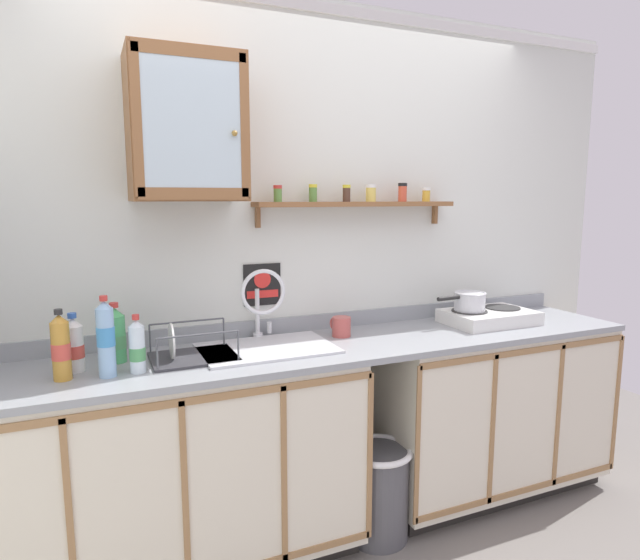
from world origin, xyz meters
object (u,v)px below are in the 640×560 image
at_px(dish_rack, 191,354).
at_px(bottle_juice_amber_0, 61,348).
at_px(hot_plate_stove, 489,317).
at_px(bottle_opaque_white_4, 74,346).
at_px(bottle_water_blue_1, 106,338).
at_px(bottle_soda_green_3, 115,336).
at_px(wall_cabinet, 186,128).
at_px(trash_bin, 378,490).
at_px(warning_sign, 262,285).
at_px(mug, 341,327).
at_px(sink, 266,351).
at_px(bottle_water_clear_2, 137,347).
at_px(saucepan, 469,301).

bearing_deg(dish_rack, bottle_juice_amber_0, -171.44).
height_order(hot_plate_stove, bottle_opaque_white_4, bottle_opaque_white_4).
relative_size(bottle_opaque_white_4, dish_rack, 0.67).
height_order(bottle_water_blue_1, bottle_soda_green_3, bottle_water_blue_1).
distance_m(wall_cabinet, trash_bin, 1.89).
xyz_separation_m(hot_plate_stove, dish_rack, (-1.62, -0.02, -0.02)).
height_order(bottle_opaque_white_4, warning_sign, warning_sign).
height_order(bottle_soda_green_3, dish_rack, bottle_soda_green_3).
bearing_deg(mug, sink, -171.49).
xyz_separation_m(bottle_opaque_white_4, mug, (1.21, 0.07, -0.06)).
bearing_deg(hot_plate_stove, bottle_soda_green_3, 177.94).
bearing_deg(dish_rack, hot_plate_stove, 0.53).
bearing_deg(trash_bin, dish_rack, 168.70).
bearing_deg(warning_sign, trash_bin, -45.80).
distance_m(sink, bottle_juice_amber_0, 0.86).
xyz_separation_m(bottle_soda_green_3, trash_bin, (1.13, -0.25, -0.82)).
bearing_deg(sink, bottle_juice_amber_0, -173.00).
bearing_deg(bottle_water_clear_2, wall_cabinet, 39.77).
xyz_separation_m(sink, wall_cabinet, (-0.31, 0.09, 0.99)).
distance_m(sink, bottle_water_clear_2, 0.59).
xyz_separation_m(bottle_opaque_white_4, trash_bin, (1.29, -0.18, -0.82)).
height_order(bottle_juice_amber_0, mug, bottle_juice_amber_0).
bearing_deg(bottle_soda_green_3, warning_sign, 15.08).
xyz_separation_m(bottle_water_blue_1, mug, (1.09, 0.19, -0.10)).
distance_m(bottle_soda_green_3, wall_cabinet, 0.92).
bearing_deg(hot_plate_stove, mug, 175.04).
bearing_deg(sink, wall_cabinet, 163.84).
height_order(saucepan, mug, saucepan).
bearing_deg(bottle_water_clear_2, dish_rack, 23.28).
height_order(bottle_water_blue_1, wall_cabinet, wall_cabinet).
xyz_separation_m(hot_plate_stove, bottle_water_blue_1, (-1.96, -0.12, 0.11)).
bearing_deg(mug, bottle_water_clear_2, -169.24).
distance_m(sink, bottle_water_blue_1, 0.71).
xyz_separation_m(bottle_water_clear_2, mug, (0.98, 0.19, -0.05)).
height_order(bottle_opaque_white_4, trash_bin, bottle_opaque_white_4).
xyz_separation_m(sink, bottle_opaque_white_4, (-0.80, -0.01, 0.12)).
height_order(bottle_water_blue_1, bottle_water_clear_2, bottle_water_blue_1).
distance_m(saucepan, mug, 0.75).
bearing_deg(dish_rack, bottle_soda_green_3, 164.06).
xyz_separation_m(bottle_water_blue_1, dish_rack, (0.33, 0.10, -0.13)).
bearing_deg(mug, bottle_juice_amber_0, -172.51).
height_order(mug, warning_sign, warning_sign).
distance_m(bottle_soda_green_3, trash_bin, 1.42).
bearing_deg(warning_sign, bottle_juice_amber_0, -158.94).
distance_m(bottle_soda_green_3, warning_sign, 0.74).
bearing_deg(bottle_soda_green_3, saucepan, -1.45).
bearing_deg(bottle_juice_amber_0, sink, 7.00).
distance_m(hot_plate_stove, trash_bin, 1.10).
relative_size(hot_plate_stove, trash_bin, 1.04).
height_order(bottle_water_blue_1, bottle_opaque_white_4, bottle_water_blue_1).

